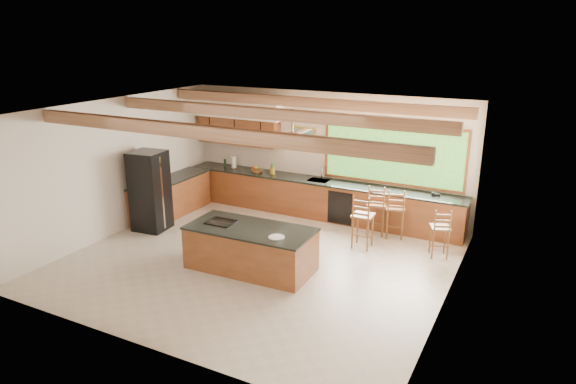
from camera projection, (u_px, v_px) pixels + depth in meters
The scene contains 9 objects.
ground at pixel (258, 261), 10.19m from camera, with size 7.20×7.20×0.00m, color #BEB09D.
room_shell at pixel (266, 145), 10.15m from camera, with size 7.27×6.54×3.02m.
counter_run at pixel (281, 198), 12.54m from camera, with size 7.12×3.10×1.24m.
island at pixel (251, 248), 9.74m from camera, with size 2.44×1.20×0.86m.
refrigerator at pixel (150, 191), 11.58m from camera, with size 0.78×0.76×1.82m.
bar_stool_a at pixel (362, 217), 10.59m from camera, with size 0.43×0.43×1.17m.
bar_stool_b at pixel (376, 205), 11.30m from camera, with size 0.48×0.48×1.16m.
bar_stool_c at pixel (440, 229), 10.17m from camera, with size 0.48×0.48×1.04m.
bar_stool_d at pixel (395, 209), 11.12m from camera, with size 0.51×0.51×1.13m.
Camera 1 is at (4.78, -8.01, 4.37)m, focal length 32.00 mm.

